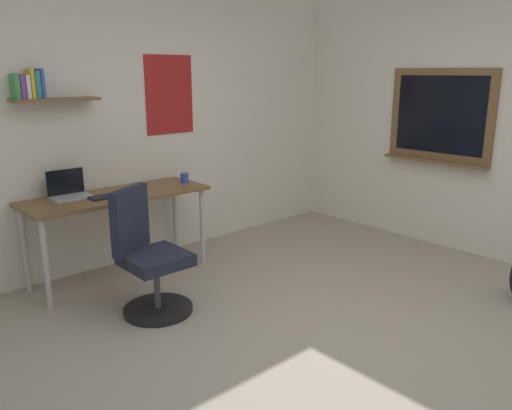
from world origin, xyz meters
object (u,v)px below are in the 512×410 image
object	(u,v)px
office_chair	(148,260)
computer_mouse	(142,190)
coffee_mug	(185,178)
laptop	(69,191)
desk	(117,202)
keyboard	(112,195)

from	to	relation	value
office_chair	computer_mouse	distance (m)	0.87
coffee_mug	laptop	bearing A→B (deg)	171.01
office_chair	computer_mouse	bearing A→B (deg)	62.24
desk	office_chair	xyz separation A→B (m)	(-0.16, -0.77, -0.27)
coffee_mug	computer_mouse	bearing A→B (deg)	-174.09
desk	coffee_mug	distance (m)	0.70
keyboard	computer_mouse	bearing A→B (deg)	0.00
laptop	office_chair	bearing A→B (deg)	-78.29
office_chair	coffee_mug	xyz separation A→B (m)	(0.85, 0.75, 0.39)
laptop	keyboard	size ratio (longest dim) A/B	0.84
laptop	coffee_mug	size ratio (longest dim) A/B	3.37
coffee_mug	keyboard	bearing A→B (deg)	-176.25
computer_mouse	keyboard	bearing A→B (deg)	180.00
office_chair	computer_mouse	size ratio (longest dim) A/B	9.13
coffee_mug	office_chair	bearing A→B (deg)	-138.71
desk	office_chair	world-z (taller)	office_chair
office_chair	computer_mouse	xyz separation A→B (m)	(0.37, 0.70, 0.36)
desk	keyboard	size ratio (longest dim) A/B	4.24
keyboard	computer_mouse	size ratio (longest dim) A/B	3.56
computer_mouse	laptop	bearing A→B (deg)	158.89
computer_mouse	desk	bearing A→B (deg)	160.16
desk	keyboard	distance (m)	0.14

